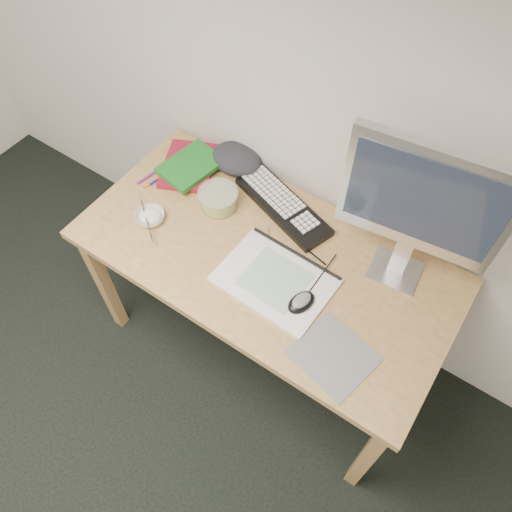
{
  "coord_description": "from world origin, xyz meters",
  "views": [
    {
      "loc": [
        0.87,
        0.55,
        2.25
      ],
      "look_at": [
        0.32,
        1.36,
        0.83
      ],
      "focal_mm": 35.0,
      "sensor_mm": 36.0,
      "label": 1
    }
  ],
  "objects": [
    {
      "name": "sketchpad",
      "position": [
        0.4,
        1.36,
        0.76
      ],
      "size": [
        0.4,
        0.29,
        0.01
      ],
      "primitive_type": "cube",
      "rotation": [
        0.0,
        0.0,
        -0.04
      ],
      "color": "silver",
      "rests_on": "desk"
    },
    {
      "name": "keyboard",
      "position": [
        0.24,
        1.66,
        0.76
      ],
      "size": [
        0.46,
        0.27,
        0.03
      ],
      "primitive_type": "cube",
      "rotation": [
        0.0,
        0.0,
        -0.32
      ],
      "color": "black",
      "rests_on": "desk"
    },
    {
      "name": "cloth_lump",
      "position": [
        -0.04,
        1.75,
        0.79
      ],
      "size": [
        0.18,
        0.16,
        0.07
      ],
      "primitive_type": "ellipsoid",
      "rotation": [
        0.0,
        0.0,
        0.04
      ],
      "color": "#23242A",
      "rests_on": "desk"
    },
    {
      "name": "pencil_black",
      "position": [
        0.43,
        1.53,
        0.75
      ],
      "size": [
        0.17,
        0.04,
        0.01
      ],
      "primitive_type": "cylinder",
      "rotation": [
        0.0,
        1.57,
        -0.21
      ],
      "color": "black",
      "rests_on": "desk"
    },
    {
      "name": "marker_orange",
      "position": [
        -0.26,
        1.5,
        0.76
      ],
      "size": [
        0.04,
        0.13,
        0.01
      ],
      "primitive_type": "cylinder",
      "rotation": [
        0.0,
        1.57,
        1.33
      ],
      "color": "orange",
      "rests_on": "desk"
    },
    {
      "name": "rice_bowl",
      "position": [
        -0.14,
        1.32,
        0.77
      ],
      "size": [
        0.11,
        0.11,
        0.03
      ],
      "primitive_type": "imported",
      "rotation": [
        0.0,
        0.0,
        -0.04
      ],
      "color": "silver",
      "rests_on": "desk"
    },
    {
      "name": "mousepad",
      "position": [
        0.71,
        1.23,
        0.75
      ],
      "size": [
        0.28,
        0.26,
        0.0
      ],
      "primitive_type": "cube",
      "rotation": [
        0.0,
        0.0,
        -0.22
      ],
      "color": "gray",
      "rests_on": "desk"
    },
    {
      "name": "pencil_tan",
      "position": [
        0.3,
        1.47,
        0.75
      ],
      "size": [
        0.11,
        0.15,
        0.01
      ],
      "primitive_type": "cylinder",
      "rotation": [
        0.0,
        1.57,
        -0.95
      ],
      "color": "#A27E55",
      "rests_on": "desk"
    },
    {
      "name": "book_green",
      "position": [
        -0.17,
        1.61,
        0.79
      ],
      "size": [
        0.21,
        0.27,
        0.02
      ],
      "primitive_type": "cube",
      "rotation": [
        0.0,
        0.0,
        -0.16
      ],
      "color": "#1B6F21",
      "rests_on": "book_red"
    },
    {
      "name": "book_red",
      "position": [
        -0.2,
        1.62,
        0.76
      ],
      "size": [
        0.3,
        0.33,
        0.03
      ],
      "primitive_type": "cube",
      "rotation": [
        0.0,
        0.0,
        0.44
      ],
      "color": "maroon",
      "rests_on": "desk"
    },
    {
      "name": "pencil_pink",
      "position": [
        0.35,
        1.46,
        0.75
      ],
      "size": [
        0.19,
        0.01,
        0.01
      ],
      "primitive_type": "cylinder",
      "rotation": [
        0.0,
        1.57,
        0.03
      ],
      "color": "pink",
      "rests_on": "desk"
    },
    {
      "name": "desk",
      "position": [
        0.31,
        1.43,
        0.67
      ],
      "size": [
        1.4,
        0.7,
        0.75
      ],
      "color": "tan",
      "rests_on": "ground"
    },
    {
      "name": "marker_purple",
      "position": [
        -0.3,
        1.49,
        0.76
      ],
      "size": [
        0.03,
        0.13,
        0.01
      ],
      "primitive_type": "cylinder",
      "rotation": [
        0.0,
        1.57,
        1.38
      ],
      "color": "#802587",
      "rests_on": "desk"
    },
    {
      "name": "fruit_tub",
      "position": [
        0.03,
        1.53,
        0.79
      ],
      "size": [
        0.19,
        0.19,
        0.08
      ],
      "primitive_type": "cylinder",
      "rotation": [
        0.0,
        0.0,
        0.28
      ],
      "color": "#D7D24C",
      "rests_on": "desk"
    },
    {
      "name": "marker_blue",
      "position": [
        -0.26,
        1.52,
        0.76
      ],
      "size": [
        0.03,
        0.13,
        0.01
      ],
      "primitive_type": "cylinder",
      "rotation": [
        0.0,
        1.57,
        1.45
      ],
      "color": "#1C279A",
      "rests_on": "desk"
    },
    {
      "name": "monitor",
      "position": [
        0.73,
        1.63,
        1.12
      ],
      "size": [
        0.5,
        0.17,
        0.58
      ],
      "rotation": [
        0.0,
        0.0,
        0.12
      ],
      "color": "silver",
      "rests_on": "desk"
    },
    {
      "name": "mouse",
      "position": [
        0.53,
        1.33,
        0.78
      ],
      "size": [
        0.09,
        0.12,
        0.04
      ],
      "primitive_type": "ellipsoid",
      "rotation": [
        0.0,
        0.0,
        -0.25
      ],
      "color": "black",
      "rests_on": "sketchpad"
    },
    {
      "name": "chopsticks",
      "position": [
        -0.13,
        1.29,
        0.79
      ],
      "size": [
        0.18,
        0.14,
        0.02
      ],
      "primitive_type": "cylinder",
      "rotation": [
        0.0,
        1.57,
        -0.64
      ],
      "color": "silver",
      "rests_on": "rice_bowl"
    }
  ]
}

